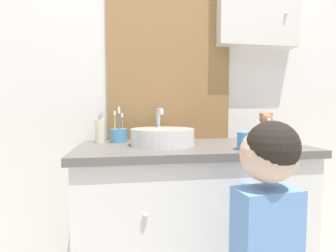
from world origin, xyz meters
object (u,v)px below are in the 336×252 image
Objects in this scene: toothbrush_holder at (119,135)px; teddy_bear at (266,128)px; child_figure at (266,236)px; sink_basin at (163,136)px; drinking_cup at (246,141)px; soap_dispenser at (100,130)px.

teddy_bear is (0.78, -0.13, 0.04)m from toothbrush_holder.
child_figure is at bearing -53.45° from toothbrush_holder.
toothbrush_holder is at bearing 126.55° from child_figure.
sink_basin is 2.25× the size of teddy_bear.
teddy_bear is at bearing -9.49° from toothbrush_holder.
teddy_bear is 2.10× the size of drinking_cup.
toothbrush_holder reaches higher than drinking_cup.
teddy_bear reaches higher than drinking_cup.
toothbrush_holder is at bearing -2.52° from soap_dispenser.
sink_basin reaches higher than teddy_bear.
sink_basin is at bearing -24.36° from soap_dispenser.
sink_basin is 2.29× the size of soap_dispenser.
toothbrush_holder is 2.44× the size of drinking_cup.
teddy_bear is (0.29, 0.53, 0.31)m from child_figure.
toothbrush_holder is 1.16× the size of teddy_bear.
soap_dispenser is (-0.32, 0.14, 0.02)m from sink_basin.
soap_dispenser is 2.06× the size of drinking_cup.
drinking_cup is (0.34, -0.21, -0.01)m from sink_basin.
child_figure is (0.49, -0.66, -0.28)m from toothbrush_holder.
teddy_bear is at bearing 45.12° from drinking_cup.
drinking_cup is (0.66, -0.36, -0.03)m from soap_dispenser.
soap_dispenser is 0.94m from child_figure.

